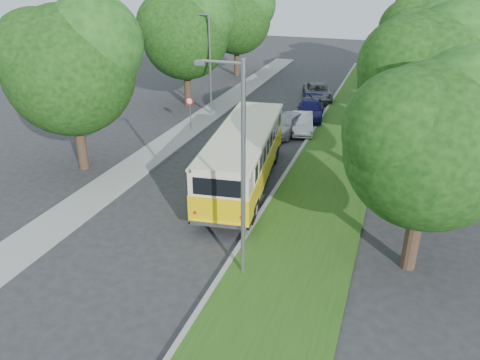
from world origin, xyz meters
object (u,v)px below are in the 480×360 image
(car_white, at_px, (302,123))
(lamppost_far, at_px, (209,61))
(car_blue, at_px, (310,110))
(lamppost_near, at_px, (241,167))
(vintage_bus, at_px, (243,158))
(car_silver, at_px, (287,124))
(car_grey, at_px, (317,92))

(car_white, bearing_deg, lamppost_far, 154.80)
(car_white, bearing_deg, car_blue, 78.56)
(lamppost_far, bearing_deg, lamppost_near, -64.29)
(vintage_bus, relative_size, car_silver, 2.46)
(car_white, bearing_deg, car_silver, -151.61)
(lamppost_near, bearing_deg, car_silver, 97.88)
(lamppost_far, height_order, car_silver, lamppost_far)
(lamppost_near, relative_size, car_blue, 1.68)
(lamppost_near, distance_m, vintage_bus, 8.14)
(vintage_bus, xyz_separation_m, car_grey, (0.42, 18.41, -0.91))
(car_blue, bearing_deg, car_white, -95.96)
(car_blue, bearing_deg, lamppost_near, -93.65)
(lamppost_far, xyz_separation_m, vintage_bus, (6.53, -11.23, -2.54))
(car_blue, xyz_separation_m, car_grey, (-0.51, 5.56, -0.03))
(car_grey, bearing_deg, car_white, -103.13)
(vintage_bus, distance_m, car_grey, 18.44)
(vintage_bus, distance_m, car_blue, 12.92)
(vintage_bus, height_order, car_white, vintage_bus)
(vintage_bus, height_order, car_silver, vintage_bus)
(lamppost_near, distance_m, car_grey, 26.02)
(lamppost_near, relative_size, car_white, 2.05)
(car_silver, distance_m, car_blue, 4.09)
(car_silver, relative_size, car_blue, 0.91)
(car_silver, bearing_deg, car_blue, 92.66)
(lamppost_far, height_order, car_blue, lamppost_far)
(vintage_bus, bearing_deg, car_white, 76.62)
(car_white, bearing_deg, car_grey, 80.72)
(car_blue, bearing_deg, lamppost_far, -175.49)
(lamppost_far, relative_size, car_blue, 1.57)
(car_blue, bearing_deg, car_silver, -108.86)
(vintage_bus, bearing_deg, car_blue, 78.59)
(car_silver, relative_size, car_white, 1.11)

